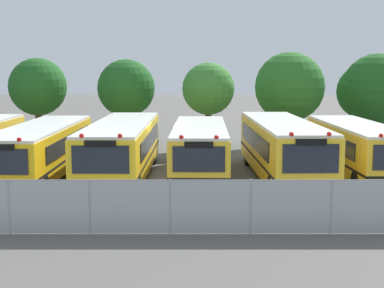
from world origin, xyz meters
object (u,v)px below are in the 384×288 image
(school_bus_4, at_px, (284,147))
(tree_4, at_px, (292,87))
(school_bus_1, at_px, (43,149))
(tree_5, at_px, (375,90))
(school_bus_3, at_px, (201,149))
(tree_2, at_px, (127,88))
(school_bus_2, at_px, (124,147))
(school_bus_5, at_px, (359,148))
(tree_3, at_px, (212,89))
(tree_1, at_px, (40,88))

(school_bus_4, bearing_deg, tree_4, -102.93)
(school_bus_1, height_order, tree_5, tree_5)
(school_bus_3, relative_size, tree_2, 1.78)
(school_bus_2, bearing_deg, tree_5, -143.61)
(school_bus_2, height_order, tree_2, tree_2)
(school_bus_1, relative_size, school_bus_5, 1.12)
(tree_3, distance_m, tree_4, 5.23)
(school_bus_5, bearing_deg, tree_5, -112.22)
(school_bus_4, bearing_deg, school_bus_2, -3.57)
(tree_3, xyz_separation_m, tree_4, (5.10, 1.13, 0.06))
(tree_2, distance_m, tree_5, 15.88)
(school_bus_1, xyz_separation_m, school_bus_4, (11.06, -0.21, 0.11))
(school_bus_3, relative_size, tree_1, 1.76)
(school_bus_2, distance_m, tree_4, 14.04)
(school_bus_2, height_order, tree_3, tree_3)
(tree_1, bearing_deg, tree_2, 5.03)
(tree_3, height_order, tree_5, tree_5)
(school_bus_3, bearing_deg, tree_4, -118.17)
(tree_4, xyz_separation_m, tree_5, (5.47, 0.58, -0.19))
(school_bus_5, relative_size, tree_2, 1.80)
(school_bus_4, distance_m, tree_5, 13.49)
(tree_2, bearing_deg, tree_5, 3.30)
(school_bus_4, relative_size, tree_1, 1.99)
(school_bus_5, distance_m, tree_1, 19.65)
(school_bus_4, bearing_deg, tree_1, -36.64)
(school_bus_5, bearing_deg, tree_1, -29.65)
(tree_4, bearing_deg, tree_3, -167.53)
(school_bus_3, distance_m, tree_2, 11.27)
(tree_4, bearing_deg, tree_5, 6.10)
(school_bus_2, bearing_deg, tree_2, -83.78)
(school_bus_1, height_order, tree_3, tree_3)
(school_bus_1, distance_m, school_bus_2, 3.72)
(school_bus_2, xyz_separation_m, tree_1, (-6.28, 9.32, 2.40))
(school_bus_1, bearing_deg, tree_4, -141.86)
(school_bus_4, relative_size, tree_4, 1.86)
(school_bus_4, xyz_separation_m, tree_5, (7.56, 10.96, 2.18))
(tree_1, distance_m, tree_3, 10.62)
(school_bus_5, distance_m, tree_3, 11.29)
(school_bus_1, xyz_separation_m, tree_1, (-2.56, 9.37, 2.48))
(school_bus_3, xyz_separation_m, tree_3, (0.74, 9.23, 2.40))
(school_bus_5, height_order, tree_2, tree_2)
(tree_1, distance_m, tree_4, 15.74)
(school_bus_2, height_order, tree_1, tree_1)
(school_bus_3, xyz_separation_m, tree_2, (-4.53, 10.03, 2.43))
(school_bus_1, relative_size, tree_5, 1.88)
(tree_2, xyz_separation_m, tree_4, (10.38, 0.33, 0.03))
(school_bus_1, height_order, school_bus_5, school_bus_5)
(tree_1, height_order, tree_4, tree_4)
(school_bus_2, relative_size, school_bus_4, 1.03)
(school_bus_4, distance_m, tree_2, 13.23)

